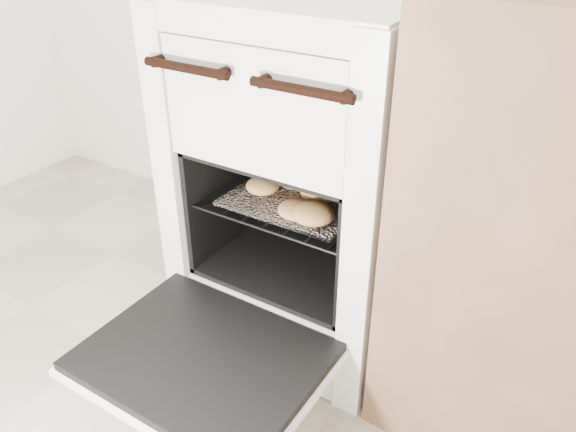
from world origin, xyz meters
name	(u,v)px	position (x,y,z in m)	size (l,w,h in m)	color
stove	(317,177)	(0.09, 1.16, 0.45)	(0.61, 0.67, 0.93)	silver
oven_door	(203,359)	(0.09, 0.65, 0.20)	(0.55, 0.42, 0.04)	black
oven_rack	(304,196)	(0.09, 1.10, 0.43)	(0.44, 0.42, 0.01)	black
foil_sheet	(300,197)	(0.09, 1.08, 0.43)	(0.34, 0.30, 0.01)	white
baked_rolls	(310,190)	(0.12, 1.07, 0.46)	(0.32, 0.35, 0.06)	#C0844D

